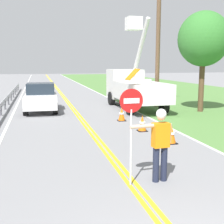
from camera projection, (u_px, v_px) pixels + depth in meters
grass_verge_right at (204, 97)px, 25.45m from camera, size 16.00×110.00×0.01m
centerline_yellow_left at (66, 102)px, 22.65m from camera, size 0.11×110.00×0.01m
centerline_yellow_right at (69, 101)px, 22.70m from camera, size 0.11×110.00×0.01m
edge_line_right at (113, 100)px, 23.54m from camera, size 0.12×110.00×0.01m
edge_line_left at (18, 103)px, 21.82m from camera, size 0.12×110.00×0.01m
flagger_worker at (160, 140)px, 7.25m from camera, size 1.09×0.27×1.83m
stop_sign_paddle at (131, 115)px, 6.90m from camera, size 0.56×0.04×2.33m
utility_bucket_truck at (133, 86)px, 19.31m from camera, size 2.67×6.83×5.77m
oncoming_sedan_nearest at (41, 98)px, 18.00m from camera, size 2.02×4.16×1.70m
utility_pole_near at (158, 36)px, 19.38m from camera, size 1.80×0.28×8.92m
traffic_cone_lead at (171, 134)px, 10.84m from camera, size 0.40×0.40×0.70m
traffic_cone_mid at (142, 123)px, 12.81m from camera, size 0.40×0.40×0.70m
traffic_cone_tail at (122, 114)px, 15.10m from camera, size 0.40×0.40×0.70m
guardrail_left_shoulder at (3, 104)px, 17.65m from camera, size 0.10×32.00×0.71m
roadside_tree_verge at (204, 39)px, 17.38m from camera, size 3.00×3.00×5.90m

